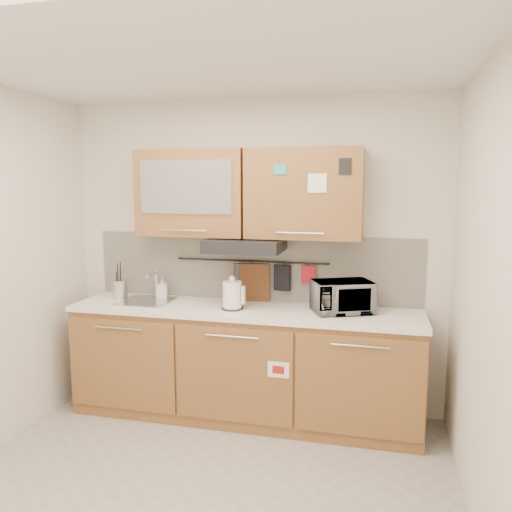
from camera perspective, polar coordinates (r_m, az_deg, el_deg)
The scene contains 20 objects.
floor at distance 3.36m, azimuth -7.30°, elevation -26.37°, with size 3.20×3.20×0.00m, color #9E9993.
ceiling at distance 2.85m, azimuth -8.32°, elevation 22.27°, with size 3.20×3.20×0.00m, color white.
wall_back at distance 4.24m, azimuth -0.37°, elevation 0.04°, with size 3.20×3.20×0.00m, color silver.
wall_right at distance 2.71m, azimuth 25.81°, elevation -5.50°, with size 3.00×3.00×0.00m, color silver.
base_cabinet at distance 4.18m, azimuth -1.41°, elevation -12.79°, with size 2.80×0.64×0.88m.
countertop at distance 4.03m, azimuth -1.44°, elevation -6.22°, with size 2.82×0.62×0.04m, color white.
backsplash at distance 4.25m, azimuth -0.41°, elevation -1.32°, with size 2.80×0.02×0.56m, color silver.
upper_cabinets at distance 4.03m, azimuth -1.06°, elevation 7.18°, with size 1.82×0.37×0.70m.
range_hood at distance 3.99m, azimuth -1.24°, elevation 1.25°, with size 0.60×0.46×0.10m, color black.
sink at distance 4.33m, azimuth -12.33°, elevation -5.05°, with size 0.42×0.40×0.26m.
utensil_rail at distance 4.20m, azimuth -0.53°, elevation -0.60°, with size 0.02×0.02×1.30m, color black.
utensil_crock at distance 4.49m, azimuth -15.29°, elevation -3.65°, with size 0.17×0.17×0.32m.
kettle at distance 3.96m, azimuth -2.71°, elevation -4.58°, with size 0.19×0.17×0.27m.
toaster at distance 3.91m, azimuth 11.38°, elevation -5.20°, with size 0.25×0.19×0.17m.
microwave at distance 3.91m, azimuth 9.82°, elevation -4.62°, with size 0.44×0.30×0.24m, color #999999.
soap_bottle at distance 4.42m, azimuth -10.66°, elevation -3.57°, with size 0.08×0.08×0.18m, color #999999.
cutting_board at distance 4.22m, azimuth -0.52°, elevation -3.43°, with size 0.31×0.02×0.38m, color brown.
oven_mitt at distance 4.22m, azimuth -1.52°, elevation -2.10°, with size 0.11×0.03×0.19m, color #1E4B8B.
dark_pouch at distance 4.15m, azimuth 3.01°, elevation -2.51°, with size 0.14×0.04×0.22m, color black.
pot_holder at distance 4.11m, azimuth 6.02°, elevation -2.12°, with size 0.12×0.02×0.14m, color #AC1720.
Camera 1 is at (1.02, -2.57, 1.90)m, focal length 35.00 mm.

